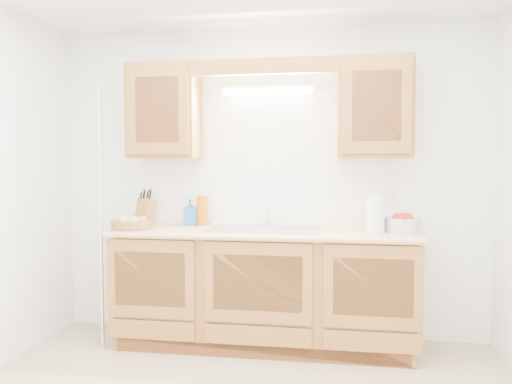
% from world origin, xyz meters
% --- Properties ---
extents(room, '(3.52, 3.50, 2.50)m').
position_xyz_m(room, '(0.00, 0.00, 1.25)').
color(room, '#C5B38E').
rests_on(room, ground).
extents(base_cabinets, '(2.20, 0.60, 0.86)m').
position_xyz_m(base_cabinets, '(0.00, 1.20, 0.44)').
color(base_cabinets, '#A97331').
rests_on(base_cabinets, ground).
extents(countertop, '(2.30, 0.63, 0.04)m').
position_xyz_m(countertop, '(0.00, 1.19, 0.88)').
color(countertop, '#DDAD74').
rests_on(countertop, base_cabinets).
extents(upper_cabinet_left, '(0.55, 0.33, 0.75)m').
position_xyz_m(upper_cabinet_left, '(-0.83, 1.33, 1.83)').
color(upper_cabinet_left, '#A97331').
rests_on(upper_cabinet_left, room).
extents(upper_cabinet_right, '(0.55, 0.33, 0.75)m').
position_xyz_m(upper_cabinet_right, '(0.83, 1.33, 1.83)').
color(upper_cabinet_right, '#A97331').
rests_on(upper_cabinet_right, room).
extents(valance, '(2.20, 0.05, 0.12)m').
position_xyz_m(valance, '(0.00, 1.19, 2.14)').
color(valance, '#A97331').
rests_on(valance, room).
extents(fluorescent_fixture, '(0.76, 0.08, 0.08)m').
position_xyz_m(fluorescent_fixture, '(0.00, 1.42, 2.00)').
color(fluorescent_fixture, white).
rests_on(fluorescent_fixture, room).
extents(sink, '(0.84, 0.46, 0.36)m').
position_xyz_m(sink, '(0.00, 1.21, 0.83)').
color(sink, '#9E9EA3').
rests_on(sink, countertop).
extents(wire_shelf_pole, '(0.03, 0.03, 2.00)m').
position_xyz_m(wire_shelf_pole, '(-1.20, 0.94, 1.00)').
color(wire_shelf_pole, silver).
rests_on(wire_shelf_pole, ground).
extents(outlet_plate, '(0.08, 0.01, 0.12)m').
position_xyz_m(outlet_plate, '(0.95, 1.49, 1.15)').
color(outlet_plate, white).
rests_on(outlet_plate, room).
extents(fruit_basket, '(0.38, 0.38, 0.10)m').
position_xyz_m(fruit_basket, '(-1.03, 1.10, 0.94)').
color(fruit_basket, '#A17041').
rests_on(fruit_basket, countertop).
extents(knife_block, '(0.14, 0.19, 0.31)m').
position_xyz_m(knife_block, '(-1.03, 1.39, 1.01)').
color(knife_block, '#A97331').
rests_on(knife_block, countertop).
extents(orange_canister, '(0.11, 0.11, 0.26)m').
position_xyz_m(orange_canister, '(-0.54, 1.40, 1.03)').
color(orange_canister, '#D2590B').
rests_on(orange_canister, countertop).
extents(soap_bottle, '(0.13, 0.13, 0.22)m').
position_xyz_m(soap_bottle, '(-0.64, 1.40, 1.01)').
color(soap_bottle, '#2261AB').
rests_on(soap_bottle, countertop).
extents(sponge, '(0.12, 0.10, 0.02)m').
position_xyz_m(sponge, '(-0.54, 1.44, 0.91)').
color(sponge, '#CC333F').
rests_on(sponge, countertop).
extents(paper_towel, '(0.16, 0.16, 0.33)m').
position_xyz_m(paper_towel, '(0.84, 1.18, 1.04)').
color(paper_towel, silver).
rests_on(paper_towel, countertop).
extents(apple_bowl, '(0.35, 0.35, 0.14)m').
position_xyz_m(apple_bowl, '(1.03, 1.25, 0.96)').
color(apple_bowl, silver).
rests_on(apple_bowl, countertop).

